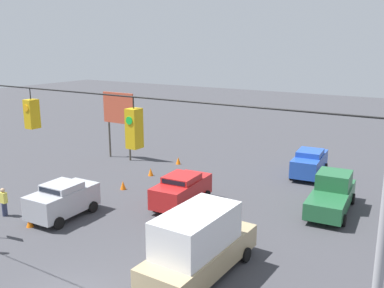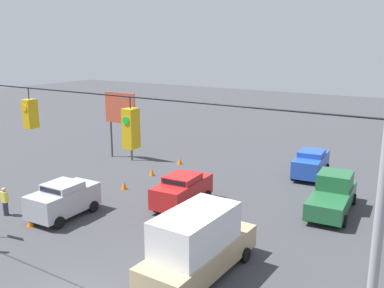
{
  "view_description": "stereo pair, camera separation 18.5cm",
  "coord_description": "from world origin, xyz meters",
  "px_view_note": "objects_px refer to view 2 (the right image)",
  "views": [
    {
      "loc": [
        -10.94,
        8.95,
        9.31
      ],
      "look_at": [
        -0.42,
        -7.86,
        4.58
      ],
      "focal_mm": 40.0,
      "sensor_mm": 36.0,
      "label": 1
    },
    {
      "loc": [
        -11.09,
        8.85,
        9.31
      ],
      "look_at": [
        -0.42,
        -7.86,
        4.58
      ],
      "focal_mm": 40.0,
      "sensor_mm": 36.0,
      "label": 2
    }
  ],
  "objects_px": {
    "pickup_truck_green_oncoming_far": "(333,194)",
    "traffic_cone_fifth": "(180,161)",
    "traffic_cone_nearest": "(30,221)",
    "box_truck_tan_crossing_near": "(198,244)",
    "roadside_billboard": "(120,113)",
    "pedestrian": "(5,202)",
    "traffic_cone_third": "(124,185)",
    "sedan_red_withflow_mid": "(182,190)",
    "traffic_cone_second": "(82,201)",
    "sedan_silver_parked_shoulder": "(63,199)",
    "traffic_cone_fourth": "(152,172)",
    "overhead_signal_span": "(38,173)",
    "sedan_blue_oncoming_deep": "(311,163)"
  },
  "relations": [
    {
      "from": "pickup_truck_green_oncoming_far",
      "to": "sedan_silver_parked_shoulder",
      "type": "xyz_separation_m",
      "value": [
        12.13,
        8.7,
        0.02
      ]
    },
    {
      "from": "traffic_cone_nearest",
      "to": "traffic_cone_fifth",
      "type": "xyz_separation_m",
      "value": [
        0.01,
        -13.79,
        0.0
      ]
    },
    {
      "from": "overhead_signal_span",
      "to": "traffic_cone_third",
      "type": "height_order",
      "value": "overhead_signal_span"
    },
    {
      "from": "traffic_cone_fourth",
      "to": "overhead_signal_span",
      "type": "bearing_deg",
      "value": 115.73
    },
    {
      "from": "sedan_red_withflow_mid",
      "to": "traffic_cone_nearest",
      "type": "bearing_deg",
      "value": 52.8
    },
    {
      "from": "traffic_cone_nearest",
      "to": "roadside_billboard",
      "type": "height_order",
      "value": "roadside_billboard"
    },
    {
      "from": "traffic_cone_second",
      "to": "pedestrian",
      "type": "height_order",
      "value": "pedestrian"
    },
    {
      "from": "sedan_red_withflow_mid",
      "to": "traffic_cone_second",
      "type": "height_order",
      "value": "sedan_red_withflow_mid"
    },
    {
      "from": "pickup_truck_green_oncoming_far",
      "to": "traffic_cone_fourth",
      "type": "height_order",
      "value": "pickup_truck_green_oncoming_far"
    },
    {
      "from": "sedan_red_withflow_mid",
      "to": "traffic_cone_third",
      "type": "xyz_separation_m",
      "value": [
        4.79,
        -0.35,
        -0.7
      ]
    },
    {
      "from": "traffic_cone_nearest",
      "to": "pedestrian",
      "type": "relative_size",
      "value": 0.35
    },
    {
      "from": "traffic_cone_second",
      "to": "traffic_cone_fifth",
      "type": "bearing_deg",
      "value": -89.33
    },
    {
      "from": "traffic_cone_fifth",
      "to": "pedestrian",
      "type": "distance_m",
      "value": 13.79
    },
    {
      "from": "sedan_silver_parked_shoulder",
      "to": "traffic_cone_fifth",
      "type": "xyz_separation_m",
      "value": [
        0.47,
        -11.95,
        -0.72
      ]
    },
    {
      "from": "traffic_cone_nearest",
      "to": "pedestrian",
      "type": "height_order",
      "value": "pedestrian"
    },
    {
      "from": "pickup_truck_green_oncoming_far",
      "to": "traffic_cone_fifth",
      "type": "distance_m",
      "value": 13.04
    },
    {
      "from": "pickup_truck_green_oncoming_far",
      "to": "traffic_cone_fourth",
      "type": "bearing_deg",
      "value": 1.23
    },
    {
      "from": "traffic_cone_fourth",
      "to": "traffic_cone_fifth",
      "type": "relative_size",
      "value": 1.0
    },
    {
      "from": "pickup_truck_green_oncoming_far",
      "to": "traffic_cone_fifth",
      "type": "height_order",
      "value": "pickup_truck_green_oncoming_far"
    },
    {
      "from": "traffic_cone_third",
      "to": "roadside_billboard",
      "type": "bearing_deg",
      "value": -47.29
    },
    {
      "from": "pickup_truck_green_oncoming_far",
      "to": "traffic_cone_nearest",
      "type": "distance_m",
      "value": 16.44
    },
    {
      "from": "sedan_blue_oncoming_deep",
      "to": "sedan_silver_parked_shoulder",
      "type": "bearing_deg",
      "value": 57.83
    },
    {
      "from": "overhead_signal_span",
      "to": "traffic_cone_second",
      "type": "height_order",
      "value": "overhead_signal_span"
    },
    {
      "from": "box_truck_tan_crossing_near",
      "to": "roadside_billboard",
      "type": "height_order",
      "value": "roadside_billboard"
    },
    {
      "from": "overhead_signal_span",
      "to": "traffic_cone_nearest",
      "type": "height_order",
      "value": "overhead_signal_span"
    },
    {
      "from": "traffic_cone_second",
      "to": "traffic_cone_fifth",
      "type": "xyz_separation_m",
      "value": [
        0.12,
        -10.35,
        0.0
      ]
    },
    {
      "from": "sedan_red_withflow_mid",
      "to": "traffic_cone_second",
      "type": "xyz_separation_m",
      "value": [
        4.92,
        3.19,
        -0.7
      ]
    },
    {
      "from": "traffic_cone_fourth",
      "to": "sedan_blue_oncoming_deep",
      "type": "bearing_deg",
      "value": -147.77
    },
    {
      "from": "traffic_cone_third",
      "to": "roadside_billboard",
      "type": "relative_size",
      "value": 0.1
    },
    {
      "from": "box_truck_tan_crossing_near",
      "to": "sedan_blue_oncoming_deep",
      "type": "relative_size",
      "value": 1.29
    },
    {
      "from": "pickup_truck_green_oncoming_far",
      "to": "sedan_silver_parked_shoulder",
      "type": "height_order",
      "value": "pickup_truck_green_oncoming_far"
    },
    {
      "from": "sedan_blue_oncoming_deep",
      "to": "traffic_cone_third",
      "type": "relative_size",
      "value": 8.4
    },
    {
      "from": "sedan_silver_parked_shoulder",
      "to": "traffic_cone_nearest",
      "type": "bearing_deg",
      "value": 75.73
    },
    {
      "from": "traffic_cone_fourth",
      "to": "sedan_silver_parked_shoulder",
      "type": "bearing_deg",
      "value": 93.29
    },
    {
      "from": "box_truck_tan_crossing_near",
      "to": "traffic_cone_fourth",
      "type": "xyz_separation_m",
      "value": [
        9.89,
        -9.7,
        -1.13
      ]
    },
    {
      "from": "box_truck_tan_crossing_near",
      "to": "pedestrian",
      "type": "xyz_separation_m",
      "value": [
        12.25,
        0.35,
        -0.61
      ]
    },
    {
      "from": "sedan_silver_parked_shoulder",
      "to": "traffic_cone_nearest",
      "type": "distance_m",
      "value": 2.03
    },
    {
      "from": "traffic_cone_nearest",
      "to": "traffic_cone_fifth",
      "type": "height_order",
      "value": "same"
    },
    {
      "from": "overhead_signal_span",
      "to": "traffic_cone_nearest",
      "type": "relative_size",
      "value": 35.95
    },
    {
      "from": "box_truck_tan_crossing_near",
      "to": "traffic_cone_second",
      "type": "height_order",
      "value": "box_truck_tan_crossing_near"
    },
    {
      "from": "traffic_cone_second",
      "to": "traffic_cone_third",
      "type": "height_order",
      "value": "same"
    },
    {
      "from": "traffic_cone_nearest",
      "to": "roadside_billboard",
      "type": "bearing_deg",
      "value": -68.49
    },
    {
      "from": "traffic_cone_third",
      "to": "pedestrian",
      "type": "xyz_separation_m",
      "value": [
        2.63,
        6.77,
        0.51
      ]
    },
    {
      "from": "overhead_signal_span",
      "to": "traffic_cone_nearest",
      "type": "xyz_separation_m",
      "value": [
        7.17,
        -4.65,
        -5.03
      ]
    },
    {
      "from": "traffic_cone_nearest",
      "to": "box_truck_tan_crossing_near",
      "type": "bearing_deg",
      "value": -176.74
    },
    {
      "from": "overhead_signal_span",
      "to": "sedan_silver_parked_shoulder",
      "type": "relative_size",
      "value": 5.12
    },
    {
      "from": "sedan_red_withflow_mid",
      "to": "sedan_silver_parked_shoulder",
      "type": "distance_m",
      "value": 6.63
    },
    {
      "from": "traffic_cone_second",
      "to": "sedan_silver_parked_shoulder",
      "type": "bearing_deg",
      "value": 102.37
    },
    {
      "from": "traffic_cone_second",
      "to": "sedan_red_withflow_mid",
      "type": "bearing_deg",
      "value": -147.03
    },
    {
      "from": "pickup_truck_green_oncoming_far",
      "to": "pedestrian",
      "type": "bearing_deg",
      "value": 34.56
    }
  ]
}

